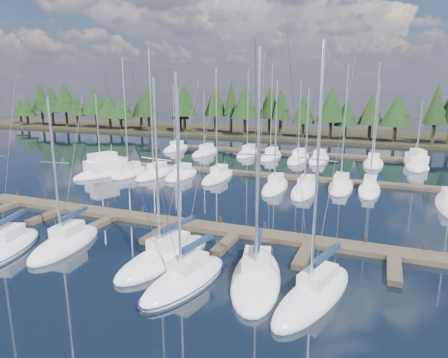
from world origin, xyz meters
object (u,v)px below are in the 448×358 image
at_px(front_sailboat_1, 5,248).
at_px(front_sailboat_5, 256,278).
at_px(front_sailboat_4, 185,280).
at_px(main_dock, 171,225).
at_px(front_sailboat_6, 314,294).
at_px(motor_yacht_left, 106,171).
at_px(front_sailboat_3, 165,257).
at_px(motor_yacht_right, 416,162).
at_px(front_sailboat_2, 66,243).

distance_m(front_sailboat_1, front_sailboat_5, 18.98).
bearing_deg(front_sailboat_4, main_dock, 123.90).
relative_size(front_sailboat_6, motor_yacht_left, 1.40).
bearing_deg(front_sailboat_1, front_sailboat_4, 1.96).
height_order(front_sailboat_3, front_sailboat_5, front_sailboat_5).
distance_m(front_sailboat_6, motor_yacht_right, 47.16).
relative_size(front_sailboat_1, motor_yacht_left, 1.23).
bearing_deg(front_sailboat_6, front_sailboat_1, -175.82).
height_order(front_sailboat_3, motor_yacht_left, front_sailboat_3).
height_order(front_sailboat_1, front_sailboat_4, front_sailboat_4).
height_order(main_dock, front_sailboat_1, front_sailboat_1).
distance_m(front_sailboat_1, front_sailboat_2, 4.29).
relative_size(front_sailboat_2, front_sailboat_5, 0.81).
bearing_deg(front_sailboat_2, motor_yacht_right, 59.49).
height_order(front_sailboat_3, front_sailboat_6, front_sailboat_6).
relative_size(main_dock, front_sailboat_5, 2.95).
relative_size(front_sailboat_5, motor_yacht_left, 1.38).
xyz_separation_m(front_sailboat_4, motor_yacht_right, (15.76, 47.61, 0.18)).
xyz_separation_m(front_sailboat_1, motor_yacht_right, (30.57, 48.12, 0.19)).
relative_size(front_sailboat_5, front_sailboat_6, 0.99).
bearing_deg(main_dock, front_sailboat_3, -64.35).
height_order(main_dock, motor_yacht_right, motor_yacht_right).
relative_size(front_sailboat_2, motor_yacht_right, 1.36).
bearing_deg(main_dock, motor_yacht_left, 140.76).
distance_m(front_sailboat_5, motor_yacht_right, 47.20).
relative_size(front_sailboat_3, motor_yacht_right, 1.50).
distance_m(front_sailboat_3, front_sailboat_5, 6.94).
bearing_deg(front_sailboat_2, front_sailboat_1, -146.87).
bearing_deg(front_sailboat_3, front_sailboat_6, -7.46).
xyz_separation_m(main_dock, front_sailboat_2, (-5.32, -6.94, 0.08)).
xyz_separation_m(motor_yacht_left, motor_yacht_right, (40.58, 23.38, -0.08)).
relative_size(front_sailboat_5, motor_yacht_right, 1.67).
distance_m(main_dock, front_sailboat_4, 10.58).
bearing_deg(front_sailboat_4, front_sailboat_6, 8.38).
xyz_separation_m(front_sailboat_1, front_sailboat_3, (11.91, 3.04, -0.00)).
bearing_deg(front_sailboat_5, motor_yacht_right, 75.59).
bearing_deg(main_dock, front_sailboat_4, -56.10).
xyz_separation_m(front_sailboat_2, motor_yacht_right, (26.98, 45.77, 0.19)).
bearing_deg(main_dock, front_sailboat_6, -29.25).
bearing_deg(motor_yacht_right, main_dock, -119.15).
bearing_deg(motor_yacht_left, front_sailboat_3, -44.71).
relative_size(main_dock, motor_yacht_right, 4.94).
height_order(front_sailboat_2, front_sailboat_3, front_sailboat_3).
bearing_deg(front_sailboat_5, front_sailboat_2, -179.77).
xyz_separation_m(front_sailboat_3, motor_yacht_left, (-21.92, 21.69, 0.27)).
height_order(front_sailboat_1, front_sailboat_5, front_sailboat_5).
height_order(main_dock, front_sailboat_3, front_sailboat_3).
distance_m(front_sailboat_2, motor_yacht_right, 53.13).
height_order(front_sailboat_1, motor_yacht_right, front_sailboat_1).
xyz_separation_m(front_sailboat_4, front_sailboat_6, (7.74, 1.14, 0.02)).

